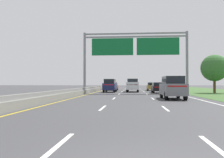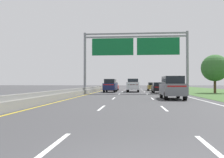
{
  "view_description": "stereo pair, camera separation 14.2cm",
  "coord_description": "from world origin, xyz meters",
  "px_view_note": "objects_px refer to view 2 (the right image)",
  "views": [
    {
      "loc": [
        -0.07,
        -4.14,
        1.51
      ],
      "look_at": [
        -2.49,
        24.93,
        1.96
      ],
      "focal_mm": 39.35,
      "sensor_mm": 36.0,
      "label": 1
    },
    {
      "loc": [
        0.07,
        -4.13,
        1.51
      ],
      "look_at": [
        -2.49,
        24.93,
        1.96
      ],
      "focal_mm": 39.35,
      "sensor_mm": 36.0,
      "label": 2
    }
  ],
  "objects_px": {
    "car_black_right_lane_sedan": "(159,87)",
    "overhead_sign_gantry": "(135,49)",
    "car_grey_right_lane_suv": "(172,87)",
    "car_navy_left_lane_suv": "(110,85)",
    "car_red_left_lane_sedan": "(114,86)",
    "pickup_truck_white": "(133,85)",
    "car_gold_right_lane_sedan": "(152,86)",
    "roadside_tree_mid": "(215,68)"
  },
  "relations": [
    {
      "from": "car_gold_right_lane_sedan",
      "to": "car_grey_right_lane_suv",
      "type": "bearing_deg",
      "value": -179.44
    },
    {
      "from": "overhead_sign_gantry",
      "to": "car_gold_right_lane_sedan",
      "type": "height_order",
      "value": "overhead_sign_gantry"
    },
    {
      "from": "car_grey_right_lane_suv",
      "to": "car_navy_left_lane_suv",
      "type": "relative_size",
      "value": 0.99
    },
    {
      "from": "car_grey_right_lane_suv",
      "to": "car_navy_left_lane_suv",
      "type": "height_order",
      "value": "same"
    },
    {
      "from": "car_black_right_lane_sedan",
      "to": "car_navy_left_lane_suv",
      "type": "xyz_separation_m",
      "value": [
        -7.41,
        2.69,
        0.28
      ]
    },
    {
      "from": "overhead_sign_gantry",
      "to": "car_red_left_lane_sedan",
      "type": "height_order",
      "value": "overhead_sign_gantry"
    },
    {
      "from": "car_black_right_lane_sedan",
      "to": "car_red_left_lane_sedan",
      "type": "xyz_separation_m",
      "value": [
        -7.66,
        12.09,
        0.0
      ]
    },
    {
      "from": "pickup_truck_white",
      "to": "car_red_left_lane_sedan",
      "type": "relative_size",
      "value": 1.23
    },
    {
      "from": "car_navy_left_lane_suv",
      "to": "car_red_left_lane_sedan",
      "type": "bearing_deg",
      "value": 2.86
    },
    {
      "from": "car_gold_right_lane_sedan",
      "to": "pickup_truck_white",
      "type": "bearing_deg",
      "value": 151.26
    },
    {
      "from": "car_grey_right_lane_suv",
      "to": "roadside_tree_mid",
      "type": "relative_size",
      "value": 0.84
    },
    {
      "from": "car_red_left_lane_sedan",
      "to": "roadside_tree_mid",
      "type": "xyz_separation_m",
      "value": [
        15.74,
        -12.12,
        2.84
      ]
    },
    {
      "from": "overhead_sign_gantry",
      "to": "roadside_tree_mid",
      "type": "bearing_deg",
      "value": 6.96
    },
    {
      "from": "overhead_sign_gantry",
      "to": "car_gold_right_lane_sedan",
      "type": "bearing_deg",
      "value": 74.7
    },
    {
      "from": "roadside_tree_mid",
      "to": "car_navy_left_lane_suv",
      "type": "bearing_deg",
      "value": 170.05
    },
    {
      "from": "car_red_left_lane_sedan",
      "to": "car_gold_right_lane_sedan",
      "type": "relative_size",
      "value": 1.0
    },
    {
      "from": "car_black_right_lane_sedan",
      "to": "overhead_sign_gantry",
      "type": "bearing_deg",
      "value": 112.53
    },
    {
      "from": "car_red_left_lane_sedan",
      "to": "car_black_right_lane_sedan",
      "type": "bearing_deg",
      "value": -147.66
    },
    {
      "from": "pickup_truck_white",
      "to": "roadside_tree_mid",
      "type": "xyz_separation_m",
      "value": [
        11.87,
        -4.28,
        2.58
      ]
    },
    {
      "from": "car_gold_right_lane_sedan",
      "to": "roadside_tree_mid",
      "type": "height_order",
      "value": "roadside_tree_mid"
    },
    {
      "from": "car_black_right_lane_sedan",
      "to": "car_red_left_lane_sedan",
      "type": "bearing_deg",
      "value": 32.29
    },
    {
      "from": "pickup_truck_white",
      "to": "car_red_left_lane_sedan",
      "type": "distance_m",
      "value": 8.74
    },
    {
      "from": "car_black_right_lane_sedan",
      "to": "car_red_left_lane_sedan",
      "type": "distance_m",
      "value": 14.31
    },
    {
      "from": "car_grey_right_lane_suv",
      "to": "car_gold_right_lane_sedan",
      "type": "relative_size",
      "value": 1.07
    },
    {
      "from": "roadside_tree_mid",
      "to": "overhead_sign_gantry",
      "type": "bearing_deg",
      "value": -173.04
    },
    {
      "from": "pickup_truck_white",
      "to": "overhead_sign_gantry",
      "type": "bearing_deg",
      "value": -175.74
    },
    {
      "from": "car_black_right_lane_sedan",
      "to": "car_gold_right_lane_sedan",
      "type": "relative_size",
      "value": 1.0
    },
    {
      "from": "overhead_sign_gantry",
      "to": "pickup_truck_white",
      "type": "height_order",
      "value": "overhead_sign_gantry"
    },
    {
      "from": "car_navy_left_lane_suv",
      "to": "car_gold_right_lane_sedan",
      "type": "bearing_deg",
      "value": -40.6
    },
    {
      "from": "pickup_truck_white",
      "to": "car_navy_left_lane_suv",
      "type": "distance_m",
      "value": 3.95
    },
    {
      "from": "car_red_left_lane_sedan",
      "to": "car_gold_right_lane_sedan",
      "type": "xyz_separation_m",
      "value": [
        7.57,
        -1.25,
        0.0
      ]
    },
    {
      "from": "car_red_left_lane_sedan",
      "to": "overhead_sign_gantry",
      "type": "bearing_deg",
      "value": -162.68
    },
    {
      "from": "car_gold_right_lane_sedan",
      "to": "roadside_tree_mid",
      "type": "xyz_separation_m",
      "value": [
        8.17,
        -10.87,
        2.84
      ]
    },
    {
      "from": "car_gold_right_lane_sedan",
      "to": "roadside_tree_mid",
      "type": "distance_m",
      "value": 13.89
    },
    {
      "from": "pickup_truck_white",
      "to": "car_grey_right_lane_suv",
      "type": "xyz_separation_m",
      "value": [
        3.69,
        -17.86,
        0.02
      ]
    },
    {
      "from": "pickup_truck_white",
      "to": "car_black_right_lane_sedan",
      "type": "bearing_deg",
      "value": -137.56
    },
    {
      "from": "overhead_sign_gantry",
      "to": "car_gold_right_lane_sedan",
      "type": "xyz_separation_m",
      "value": [
        3.36,
        12.27,
        -5.5
      ]
    },
    {
      "from": "car_black_right_lane_sedan",
      "to": "car_navy_left_lane_suv",
      "type": "relative_size",
      "value": 0.93
    },
    {
      "from": "car_red_left_lane_sedan",
      "to": "car_navy_left_lane_suv",
      "type": "relative_size",
      "value": 0.93
    },
    {
      "from": "overhead_sign_gantry",
      "to": "car_navy_left_lane_suv",
      "type": "bearing_deg",
      "value": 133.92
    },
    {
      "from": "car_red_left_lane_sedan",
      "to": "roadside_tree_mid",
      "type": "height_order",
      "value": "roadside_tree_mid"
    },
    {
      "from": "roadside_tree_mid",
      "to": "car_black_right_lane_sedan",
      "type": "bearing_deg",
      "value": 179.83
    }
  ]
}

